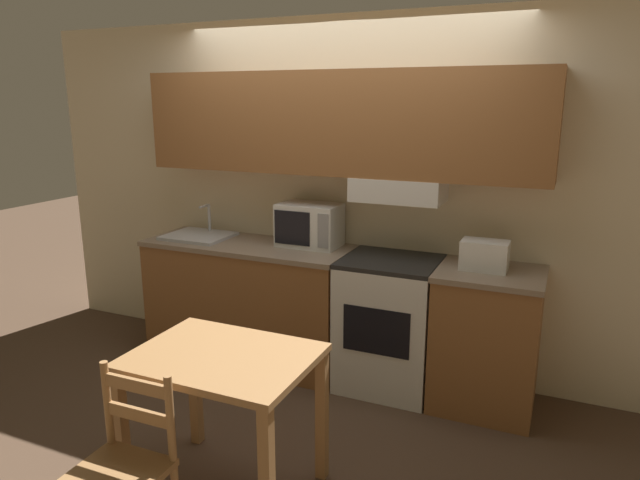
# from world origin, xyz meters

# --- Properties ---
(ground_plane) EXTENTS (16.00, 16.00, 0.00)m
(ground_plane) POSITION_xyz_m (0.00, 0.00, 0.00)
(ground_plane) COLOR #4C3828
(wall_back) EXTENTS (5.28, 0.38, 2.55)m
(wall_back) POSITION_xyz_m (0.01, -0.07, 1.54)
(wall_back) COLOR beige
(wall_back) RESTS_ON ground_plane
(lower_counter_main) EXTENTS (1.59, 0.60, 0.93)m
(lower_counter_main) POSITION_xyz_m (-0.66, -0.29, 0.46)
(lower_counter_main) COLOR brown
(lower_counter_main) RESTS_ON ground_plane
(lower_counter_right_stub) EXTENTS (0.66, 0.60, 0.93)m
(lower_counter_right_stub) POSITION_xyz_m (1.12, -0.29, 0.46)
(lower_counter_right_stub) COLOR brown
(lower_counter_right_stub) RESTS_ON ground_plane
(stove_range) EXTENTS (0.64, 0.58, 0.93)m
(stove_range) POSITION_xyz_m (0.46, -0.29, 0.46)
(stove_range) COLOR silver
(stove_range) RESTS_ON ground_plane
(microwave) EXTENTS (0.45, 0.29, 0.31)m
(microwave) POSITION_xyz_m (-0.20, -0.17, 1.08)
(microwave) COLOR silver
(microwave) RESTS_ON lower_counter_main
(toaster) EXTENTS (0.30, 0.18, 0.19)m
(toaster) POSITION_xyz_m (1.07, -0.28, 1.02)
(toaster) COLOR silver
(toaster) RESTS_ON lower_counter_right_stub
(sink_basin) EXTENTS (0.49, 0.41, 0.24)m
(sink_basin) POSITION_xyz_m (-1.10, -0.29, 0.94)
(sink_basin) COLOR #B7BABF
(sink_basin) RESTS_ON lower_counter_main
(dining_table) EXTENTS (0.88, 0.67, 0.76)m
(dining_table) POSITION_xyz_m (0.04, -1.70, 0.63)
(dining_table) COLOR #9E7042
(dining_table) RESTS_ON ground_plane
(chair_left_of_table) EXTENTS (0.39, 0.39, 0.84)m
(chair_left_of_table) POSITION_xyz_m (-0.12, -2.26, 0.42)
(chair_left_of_table) COLOR #9E7042
(chair_left_of_table) RESTS_ON ground_plane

